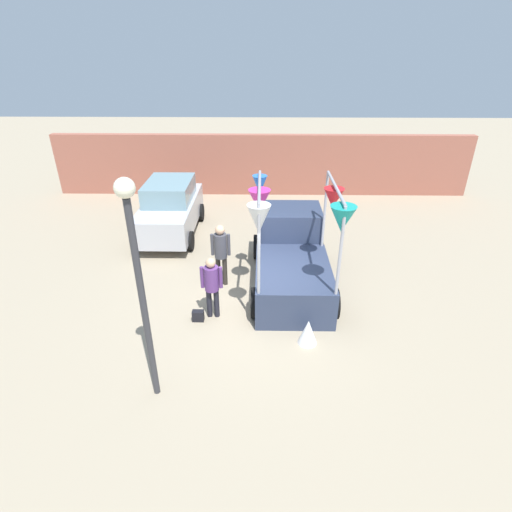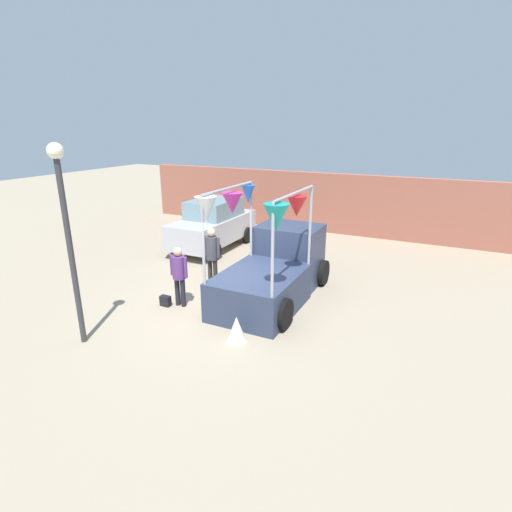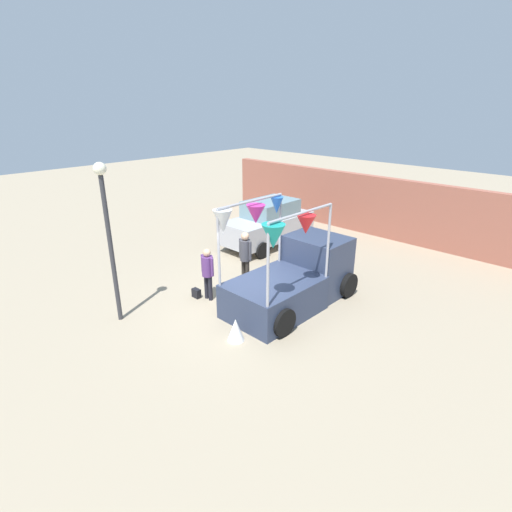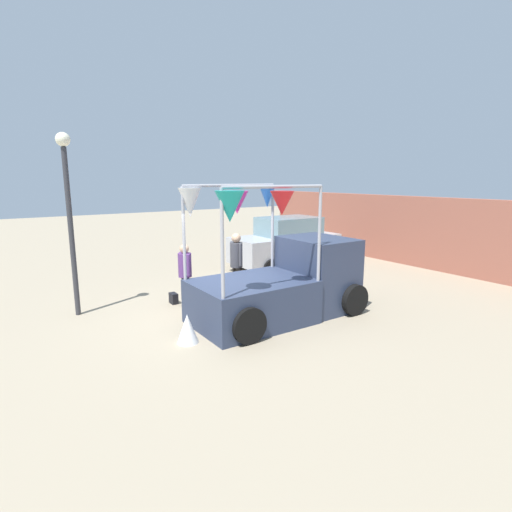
{
  "view_description": "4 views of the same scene",
  "coord_description": "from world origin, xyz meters",
  "px_view_note": "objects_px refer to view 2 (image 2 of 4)",
  "views": [
    {
      "loc": [
        0.04,
        -8.47,
        5.97
      ],
      "look_at": [
        -0.11,
        0.52,
        1.19
      ],
      "focal_mm": 28.0,
      "sensor_mm": 36.0,
      "label": 1
    },
    {
      "loc": [
        4.93,
        -8.26,
        4.6
      ],
      "look_at": [
        0.57,
        0.62,
        1.33
      ],
      "focal_mm": 28.0,
      "sensor_mm": 36.0,
      "label": 2
    },
    {
      "loc": [
        7.44,
        -7.23,
        5.64
      ],
      "look_at": [
        -0.07,
        0.52,
        1.43
      ],
      "focal_mm": 28.0,
      "sensor_mm": 36.0,
      "label": 3
    },
    {
      "loc": [
        8.13,
        -4.49,
        3.27
      ],
      "look_at": [
        0.56,
        0.62,
        1.48
      ],
      "focal_mm": 28.0,
      "sensor_mm": 36.0,
      "label": 4
    }
  ],
  "objects_px": {
    "vendor_truck": "(275,266)",
    "parked_car": "(213,224)",
    "folded_kite_bundle_white": "(237,329)",
    "handbag": "(165,301)",
    "person_vendor": "(212,252)",
    "person_customer": "(179,271)",
    "street_lamp": "(66,220)"
  },
  "relations": [
    {
      "from": "parked_car",
      "to": "folded_kite_bundle_white",
      "type": "bearing_deg",
      "value": -54.09
    },
    {
      "from": "parked_car",
      "to": "person_vendor",
      "type": "height_order",
      "value": "parked_car"
    },
    {
      "from": "folded_kite_bundle_white",
      "to": "person_customer",
      "type": "bearing_deg",
      "value": 156.51
    },
    {
      "from": "vendor_truck",
      "to": "street_lamp",
      "type": "bearing_deg",
      "value": -123.78
    },
    {
      "from": "folded_kite_bundle_white",
      "to": "vendor_truck",
      "type": "bearing_deg",
      "value": 95.23
    },
    {
      "from": "vendor_truck",
      "to": "handbag",
      "type": "xyz_separation_m",
      "value": [
        -2.33,
        -1.93,
        -0.74
      ]
    },
    {
      "from": "handbag",
      "to": "parked_car",
      "type": "bearing_deg",
      "value": 108.0
    },
    {
      "from": "person_customer",
      "to": "person_vendor",
      "type": "distance_m",
      "value": 1.5
    },
    {
      "from": "handbag",
      "to": "vendor_truck",
      "type": "bearing_deg",
      "value": 39.57
    },
    {
      "from": "person_vendor",
      "to": "person_customer",
      "type": "bearing_deg",
      "value": -92.94
    },
    {
      "from": "parked_car",
      "to": "person_customer",
      "type": "distance_m",
      "value": 5.26
    },
    {
      "from": "vendor_truck",
      "to": "parked_car",
      "type": "distance_m",
      "value": 5.07
    },
    {
      "from": "person_customer",
      "to": "parked_car",
      "type": "bearing_deg",
      "value": 112.3
    },
    {
      "from": "vendor_truck",
      "to": "folded_kite_bundle_white",
      "type": "relative_size",
      "value": 6.9
    },
    {
      "from": "parked_car",
      "to": "street_lamp",
      "type": "bearing_deg",
      "value": -80.93
    },
    {
      "from": "folded_kite_bundle_white",
      "to": "parked_car",
      "type": "bearing_deg",
      "value": 125.91
    },
    {
      "from": "vendor_truck",
      "to": "person_vendor",
      "type": "distance_m",
      "value": 1.93
    },
    {
      "from": "vendor_truck",
      "to": "person_vendor",
      "type": "relative_size",
      "value": 2.31
    },
    {
      "from": "person_customer",
      "to": "person_vendor",
      "type": "height_order",
      "value": "person_vendor"
    },
    {
      "from": "vendor_truck",
      "to": "person_customer",
      "type": "distance_m",
      "value": 2.63
    },
    {
      "from": "handbag",
      "to": "street_lamp",
      "type": "relative_size",
      "value": 0.07
    },
    {
      "from": "vendor_truck",
      "to": "person_vendor",
      "type": "xyz_separation_m",
      "value": [
        -1.91,
        -0.23,
        0.21
      ]
    },
    {
      "from": "person_customer",
      "to": "folded_kite_bundle_white",
      "type": "relative_size",
      "value": 2.7
    },
    {
      "from": "parked_car",
      "to": "handbag",
      "type": "distance_m",
      "value": 5.39
    },
    {
      "from": "person_vendor",
      "to": "vendor_truck",
      "type": "bearing_deg",
      "value": 6.96
    },
    {
      "from": "person_vendor",
      "to": "folded_kite_bundle_white",
      "type": "xyz_separation_m",
      "value": [
        2.15,
        -2.46,
        -0.79
      ]
    },
    {
      "from": "parked_car",
      "to": "street_lamp",
      "type": "distance_m",
      "value": 7.65
    },
    {
      "from": "vendor_truck",
      "to": "handbag",
      "type": "relative_size",
      "value": 14.8
    },
    {
      "from": "person_vendor",
      "to": "handbag",
      "type": "relative_size",
      "value": 6.41
    },
    {
      "from": "street_lamp",
      "to": "vendor_truck",
      "type": "bearing_deg",
      "value": 56.22
    },
    {
      "from": "folded_kite_bundle_white",
      "to": "handbag",
      "type": "bearing_deg",
      "value": 163.4
    },
    {
      "from": "person_vendor",
      "to": "handbag",
      "type": "distance_m",
      "value": 1.99
    }
  ]
}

